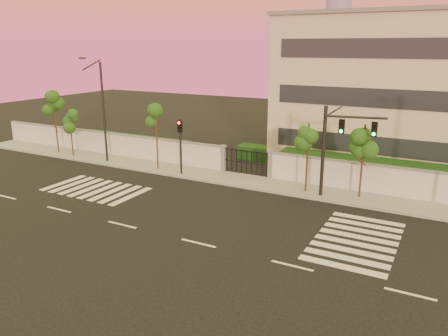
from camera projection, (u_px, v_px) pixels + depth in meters
The scene contains 14 objects.
ground at pixel (198, 243), 22.15m from camera, with size 120.00×120.00×0.00m, color black.
sidewalk at pixel (275, 186), 31.04m from camera, with size 60.00×3.00×0.15m, color gray.
perimeter_wall at pixel (285, 167), 31.99m from camera, with size 60.00×0.36×2.20m.
hedge_row at pixel (310, 164), 33.90m from camera, with size 41.00×4.25×1.80m.
institutional_building at pixel (435, 91), 35.05m from camera, with size 24.40×12.40×12.25m.
road_markings at pixel (209, 213), 26.05m from camera, with size 57.00×7.62×0.02m.
street_tree_a at pixel (54, 109), 39.42m from camera, with size 1.59×1.27×5.65m.
street_tree_b at pixel (70, 119), 38.37m from camera, with size 1.44×1.15×4.68m.
street_tree_c at pixel (156, 124), 34.10m from camera, with size 1.46×1.16×5.09m.
street_tree_d at pixel (308, 142), 28.76m from camera, with size 1.54×1.23×4.81m.
street_tree_e at pixel (364, 145), 27.60m from camera, with size 1.60×1.27×4.93m.
traffic_signal_main at pixel (336, 142), 27.53m from camera, with size 3.80×0.96×6.05m.
traffic_signal_secondary at pixel (180, 140), 32.98m from camera, with size 0.34×0.34×4.43m.
streetlight_west at pixel (102, 107), 36.01m from camera, with size 0.53×2.12×8.83m.
Camera 1 is at (10.73, -17.27, 9.67)m, focal length 35.00 mm.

